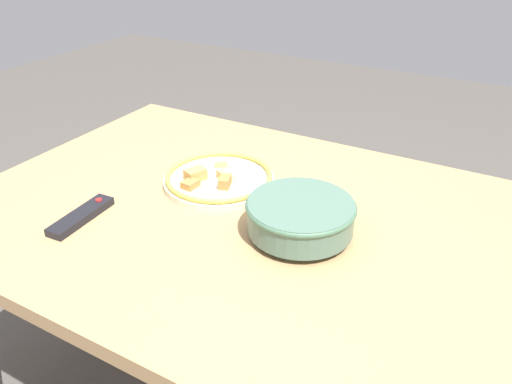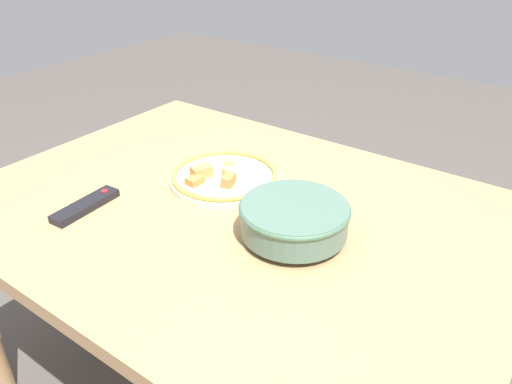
% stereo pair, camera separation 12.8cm
% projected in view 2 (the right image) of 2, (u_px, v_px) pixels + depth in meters
% --- Properties ---
extents(dining_table, '(1.41, 1.03, 0.72)m').
position_uv_depth(dining_table, '(236.00, 230.00, 1.33)').
color(dining_table, tan).
rests_on(dining_table, ground_plane).
extents(noodle_bowl, '(0.26, 0.26, 0.09)m').
position_uv_depth(noodle_bowl, '(294.00, 218.00, 1.15)').
color(noodle_bowl, '#4C6B5B').
rests_on(noodle_bowl, dining_table).
extents(food_plate, '(0.31, 0.31, 0.05)m').
position_uv_depth(food_plate, '(224.00, 177.00, 1.41)').
color(food_plate, beige).
rests_on(food_plate, dining_table).
extents(tv_remote, '(0.06, 0.19, 0.02)m').
position_uv_depth(tv_remote, '(86.00, 206.00, 1.28)').
color(tv_remote, black).
rests_on(tv_remote, dining_table).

